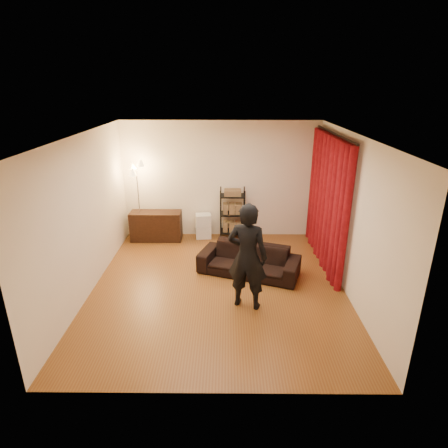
{
  "coord_description": "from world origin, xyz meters",
  "views": [
    {
      "loc": [
        0.15,
        -5.95,
        3.48
      ],
      "look_at": [
        0.1,
        0.3,
        1.1
      ],
      "focal_mm": 30.0,
      "sensor_mm": 36.0,
      "label": 1
    }
  ],
  "objects_px": {
    "person": "(247,257)",
    "media_cabinet": "(156,226)",
    "floor_lamp": "(139,203)",
    "storage_boxes": "(203,226)",
    "sofa": "(249,260)",
    "wire_shelf": "(232,214)"
  },
  "relations": [
    {
      "from": "person",
      "to": "media_cabinet",
      "type": "height_order",
      "value": "person"
    },
    {
      "from": "media_cabinet",
      "to": "storage_boxes",
      "type": "xyz_separation_m",
      "value": [
        1.09,
        0.11,
        -0.04
      ]
    },
    {
      "from": "person",
      "to": "wire_shelf",
      "type": "distance_m",
      "value": 2.9
    },
    {
      "from": "sofa",
      "to": "wire_shelf",
      "type": "xyz_separation_m",
      "value": [
        -0.3,
        1.77,
        0.33
      ]
    },
    {
      "from": "media_cabinet",
      "to": "sofa",
      "type": "bearing_deg",
      "value": -38.5
    },
    {
      "from": "media_cabinet",
      "to": "floor_lamp",
      "type": "xyz_separation_m",
      "value": [
        -0.35,
        -0.05,
        0.58
      ]
    },
    {
      "from": "floor_lamp",
      "to": "sofa",
      "type": "bearing_deg",
      "value": -33.6
    },
    {
      "from": "person",
      "to": "floor_lamp",
      "type": "height_order",
      "value": "floor_lamp"
    },
    {
      "from": "storage_boxes",
      "to": "wire_shelf",
      "type": "height_order",
      "value": "wire_shelf"
    },
    {
      "from": "sofa",
      "to": "storage_boxes",
      "type": "xyz_separation_m",
      "value": [
        -0.98,
        1.77,
        0.02
      ]
    },
    {
      "from": "sofa",
      "to": "storage_boxes",
      "type": "height_order",
      "value": "storage_boxes"
    },
    {
      "from": "sofa",
      "to": "media_cabinet",
      "type": "height_order",
      "value": "media_cabinet"
    },
    {
      "from": "sofa",
      "to": "wire_shelf",
      "type": "distance_m",
      "value": 1.82
    },
    {
      "from": "sofa",
      "to": "wire_shelf",
      "type": "relative_size",
      "value": 1.57
    },
    {
      "from": "wire_shelf",
      "to": "floor_lamp",
      "type": "height_order",
      "value": "floor_lamp"
    },
    {
      "from": "person",
      "to": "media_cabinet",
      "type": "relative_size",
      "value": 1.52
    },
    {
      "from": "floor_lamp",
      "to": "storage_boxes",
      "type": "bearing_deg",
      "value": 6.36
    },
    {
      "from": "person",
      "to": "sofa",
      "type": "bearing_deg",
      "value": -77.49
    },
    {
      "from": "media_cabinet",
      "to": "wire_shelf",
      "type": "distance_m",
      "value": 1.8
    },
    {
      "from": "media_cabinet",
      "to": "floor_lamp",
      "type": "relative_size",
      "value": 0.63
    },
    {
      "from": "person",
      "to": "storage_boxes",
      "type": "relative_size",
      "value": 3.0
    },
    {
      "from": "person",
      "to": "floor_lamp",
      "type": "bearing_deg",
      "value": -31.97
    }
  ]
}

